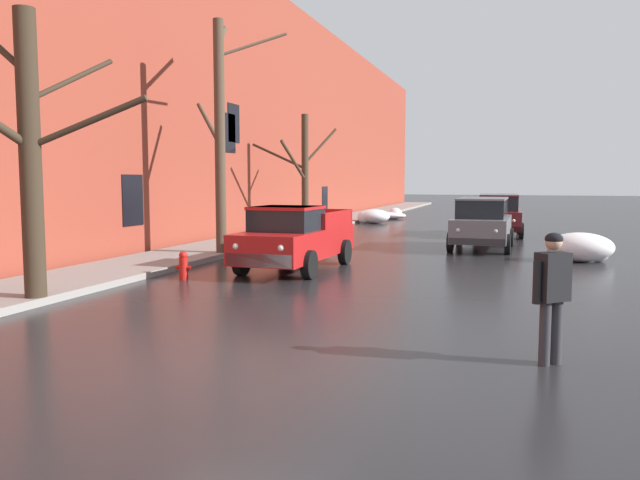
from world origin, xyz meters
TOP-DOWN VIEW (x-y plane):
  - ground_plane at (0.00, 0.00)m, footprint 200.00×200.00m
  - left_sidewalk_slab at (-6.63, 18.00)m, footprint 2.60×80.00m
  - brick_townhouse_facade at (-8.43, 18.00)m, footprint 0.63×80.00m
  - snow_bank_near_corner_left at (-4.43, 31.48)m, footprint 2.50×1.23m
  - snow_bank_along_left_kerb at (5.18, 12.86)m, footprint 1.94×1.34m
  - snow_bank_mid_block_left at (-4.50, 27.34)m, footprint 1.81×1.48m
  - bare_tree_at_the_corner at (-5.55, 2.45)m, footprint 4.07×3.90m
  - bare_tree_second_along_sidewalk at (-5.57, 10.65)m, footprint 3.01×2.04m
  - bare_tree_mid_block at (-5.59, 18.68)m, footprint 3.51×3.11m
  - pickup_truck_red_approaching_near_lane at (-2.35, 8.60)m, footprint 2.19×5.05m
  - suv_grey_parked_kerbside_close at (2.19, 15.48)m, footprint 2.12×4.33m
  - suv_maroon_parked_kerbside_mid at (2.54, 21.38)m, footprint 2.16×4.82m
  - pedestrian_with_coffee at (3.91, 1.25)m, footprint 0.55×0.55m
  - fire_hydrant at (-4.37, 6.15)m, footprint 0.42×0.22m

SIDE VIEW (x-z plane):
  - ground_plane at x=0.00m, z-range 0.00..0.00m
  - left_sidewalk_slab at x=-6.63m, z-range 0.00..0.16m
  - snow_bank_near_corner_left at x=-4.43m, z-range -0.09..0.62m
  - fire_hydrant at x=-4.37m, z-range 0.00..0.71m
  - snow_bank_mid_block_left at x=-4.50m, z-range -0.02..0.79m
  - snow_bank_along_left_kerb at x=5.18m, z-range -0.02..0.85m
  - pickup_truck_red_approaching_near_lane at x=-2.35m, z-range 0.00..1.76m
  - suv_grey_parked_kerbside_close at x=2.19m, z-range 0.08..1.90m
  - suv_maroon_parked_kerbside_mid at x=2.54m, z-range 0.08..1.90m
  - pedestrian_with_coffee at x=3.91m, z-range 0.16..1.92m
  - bare_tree_mid_block at x=-5.59m, z-range 0.15..5.43m
  - bare_tree_at_the_corner at x=-5.55m, z-range 0.12..5.95m
  - bare_tree_second_along_sidewalk at x=-5.57m, z-range 0.14..7.75m
  - brick_townhouse_facade at x=-8.43m, z-range 0.00..11.62m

